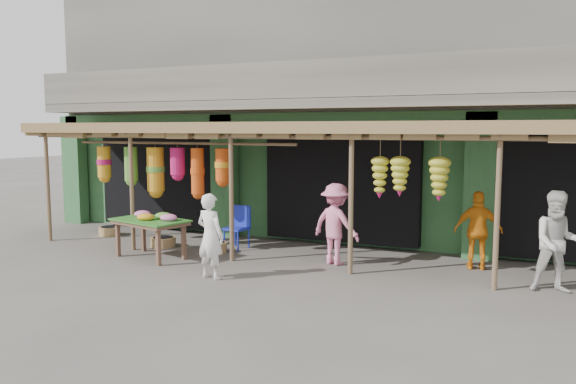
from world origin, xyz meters
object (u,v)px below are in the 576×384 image
at_px(flower_table, 152,221).
at_px(person_shopper, 336,224).
at_px(person_vendor, 478,231).
at_px(person_right, 558,242).
at_px(blue_chair, 239,225).
at_px(person_front, 210,236).

xyz_separation_m(flower_table, person_shopper, (3.63, 1.06, 0.04)).
bearing_deg(flower_table, person_shopper, 29.79).
relative_size(person_vendor, person_shopper, 0.93).
relative_size(person_right, person_shopper, 1.04).
bearing_deg(person_vendor, flower_table, 6.33).
distance_m(person_right, person_vendor, 1.69).
distance_m(flower_table, blue_chair, 1.99).
bearing_deg(person_front, blue_chair, -61.64).
bearing_deg(flower_table, person_front, -10.28).
bearing_deg(flower_table, person_vendor, 29.47).
bearing_deg(person_shopper, person_right, -167.34).
bearing_deg(blue_chair, person_shopper, -3.13).
bearing_deg(person_front, person_vendor, -138.05).
bearing_deg(blue_chair, person_vendor, 11.24).
relative_size(blue_chair, person_shopper, 0.59).
relative_size(person_front, person_shopper, 0.96).
relative_size(flower_table, person_front, 1.14).
relative_size(flower_table, blue_chair, 1.84).
relative_size(flower_table, person_shopper, 1.09).
bearing_deg(person_right, person_vendor, 130.73).
bearing_deg(person_shopper, flower_table, 33.66).
height_order(person_front, person_vendor, person_front).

